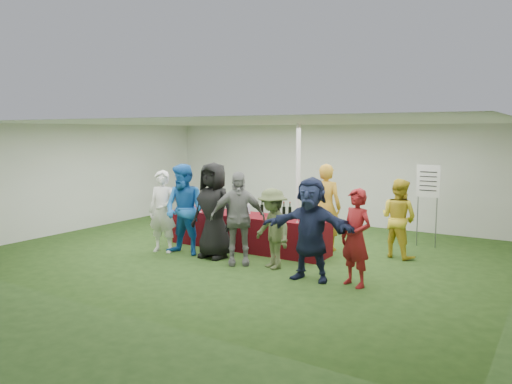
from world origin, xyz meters
The scene contains 18 objects.
ground centered at (0.00, 0.00, 0.00)m, with size 60.00×60.00×0.00m, color #284719.
tent centered at (0.50, 1.20, 1.35)m, with size 10.00×10.00×10.00m.
serving_table centered at (-0.17, 0.17, 0.38)m, with size 3.60×0.80×0.75m, color #5C080C.
wine_bottles centered at (0.45, 0.31, 0.87)m, with size 0.73×0.17×0.32m.
wine_glasses centered at (-0.69, -0.09, 0.86)m, with size 2.72×0.10×0.16m.
water_bottle centered at (-0.20, 0.25, 0.85)m, with size 0.07×0.07×0.23m.
bar_towel centered at (1.34, 0.22, 0.77)m, with size 0.25×0.18×0.03m, color white.
dump_bucket centered at (1.40, -0.05, 0.84)m, with size 0.24×0.24×0.18m, color slate.
wine_list_sign centered at (3.04, 2.40, 1.32)m, with size 0.50×0.03×1.80m.
staff_pourer centered at (1.28, 0.96, 0.92)m, with size 0.67×0.44×1.85m, color #BE8825.
staff_back centered at (2.77, 1.17, 0.79)m, with size 0.77×0.60×1.59m, color gold.
customer_0 centered at (-1.54, -0.99, 0.86)m, with size 0.63×0.41×1.72m, color white.
customer_1 centered at (-1.00, -0.93, 0.93)m, with size 0.91×0.71×1.86m, color blue.
customer_2 centered at (-0.36, -0.81, 0.96)m, with size 0.93×0.61×1.91m, color black.
customer_3 centered at (0.33, -0.97, 0.89)m, with size 1.04×0.43×1.78m, color slate.
customer_4 centered at (1.04, -0.87, 0.75)m, with size 0.96×0.55×1.49m, color #4E5932.
customer_5 centered at (1.95, -1.16, 0.88)m, with size 1.64×0.52×1.77m, color #1A2240.
customer_6 centered at (2.73, -1.08, 0.80)m, with size 0.59×0.39×1.61m, color maroon.
Camera 1 is at (5.55, -8.69, 2.53)m, focal length 35.00 mm.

